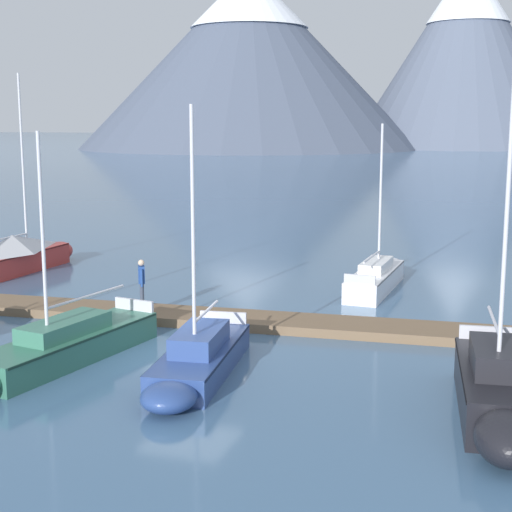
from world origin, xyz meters
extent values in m
plane|color=#426689|center=(0.00, 0.00, 0.00)|extent=(700.00, 700.00, 0.00)
cone|color=#4C566B|center=(-53.46, 160.15, 21.01)|extent=(81.96, 81.96, 42.03)
cone|color=slate|center=(-4.51, 183.87, 22.94)|extent=(56.75, 56.75, 45.88)
cube|color=brown|center=(0.00, 4.00, 0.15)|extent=(29.05, 4.09, 0.30)
cylinder|color=#38383D|center=(0.06, 3.17, 0.12)|extent=(27.77, 2.29, 0.24)
cylinder|color=#38383D|center=(-0.06, 4.83, 0.12)|extent=(27.77, 2.29, 0.24)
cube|color=#B2332D|center=(-12.38, 9.35, 0.48)|extent=(1.58, 5.81, 0.95)
ellipsoid|color=#B2332D|center=(-12.27, 12.46, 0.48)|extent=(1.22, 1.35, 0.91)
cube|color=#501614|center=(-12.38, 9.35, 0.91)|extent=(1.62, 5.69, 0.06)
cylinder|color=silver|center=(-12.36, 9.94, 4.88)|extent=(0.10, 0.10, 7.86)
cylinder|color=silver|center=(-12.42, 8.09, 1.68)|extent=(0.21, 3.70, 0.08)
pyramid|color=silver|center=(-12.39, 8.92, 1.35)|extent=(1.79, 4.66, 0.80)
cube|color=#336B56|center=(-3.20, -1.24, 0.40)|extent=(2.62, 6.51, 0.79)
cube|color=#163027|center=(-3.20, -1.24, 0.75)|extent=(2.64, 6.39, 0.06)
cylinder|color=silver|center=(-3.33, -2.06, 3.65)|extent=(0.10, 0.10, 5.71)
cylinder|color=silver|center=(-3.06, -0.41, 1.70)|extent=(0.63, 3.33, 0.08)
cube|color=#3A7560|center=(-3.22, -1.39, 1.02)|extent=(1.57, 2.99, 0.45)
cube|color=silver|center=(-2.69, 1.81, 0.97)|extent=(1.44, 0.33, 0.36)
cube|color=navy|center=(0.79, -1.03, 0.35)|extent=(2.25, 5.43, 0.71)
ellipsoid|color=navy|center=(1.16, -3.90, 0.35)|extent=(1.53, 1.66, 0.67)
cube|color=#121D39|center=(0.79, -1.03, 0.67)|extent=(2.28, 5.33, 0.06)
cylinder|color=silver|center=(0.87, -1.65, 3.94)|extent=(0.10, 0.10, 6.46)
cylinder|color=silver|center=(0.71, -0.44, 1.57)|extent=(0.39, 2.43, 0.08)
cube|color=#2F4A8A|center=(0.81, -1.16, 0.98)|extent=(1.41, 2.50, 0.55)
cube|color=silver|center=(0.46, 1.51, 0.89)|extent=(1.43, 0.28, 0.36)
cube|color=white|center=(3.50, 10.61, 0.41)|extent=(1.51, 5.68, 0.82)
ellipsoid|color=white|center=(3.61, 13.78, 0.41)|extent=(1.18, 2.05, 0.78)
cube|color=slate|center=(3.50, 10.61, 0.78)|extent=(1.55, 5.57, 0.06)
cylinder|color=silver|center=(3.52, 11.23, 3.73)|extent=(0.10, 0.10, 5.82)
cylinder|color=silver|center=(3.47, 9.85, 1.52)|extent=(0.18, 2.76, 0.08)
cube|color=white|center=(3.50, 10.75, 1.02)|extent=(1.01, 2.57, 0.40)
cube|color=silver|center=(3.40, 7.88, 1.00)|extent=(1.18, 0.14, 0.36)
cube|color=black|center=(8.40, -1.49, 0.54)|extent=(2.13, 5.09, 1.08)
ellipsoid|color=black|center=(8.74, -4.29, 0.54)|extent=(1.54, 2.14, 1.03)
cube|color=black|center=(8.40, -1.49, 1.04)|extent=(2.15, 5.00, 0.06)
cylinder|color=silver|center=(8.47, -2.11, 4.84)|extent=(0.10, 0.10, 7.52)
cylinder|color=silver|center=(8.31, -0.74, 2.02)|extent=(0.41, 2.75, 0.08)
cube|color=black|center=(8.41, -1.61, 1.38)|extent=(1.34, 2.34, 0.59)
cube|color=silver|center=(8.11, 0.89, 1.26)|extent=(1.39, 0.27, 0.36)
cylinder|color=#384256|center=(-3.51, 3.97, 0.73)|extent=(0.14, 0.14, 0.86)
cylinder|color=#384256|center=(-3.64, 4.20, 0.73)|extent=(0.14, 0.14, 0.86)
cube|color=#234793|center=(-3.57, 4.09, 1.46)|extent=(0.37, 0.44, 0.60)
sphere|color=beige|center=(-3.57, 4.09, 1.88)|extent=(0.22, 0.22, 0.22)
cylinder|color=#234793|center=(-3.46, 3.87, 1.39)|extent=(0.09, 0.09, 0.62)
cylinder|color=#234793|center=(-3.69, 4.31, 1.39)|extent=(0.09, 0.09, 0.62)
camera|label=1|loc=(8.59, -19.59, 6.78)|focal=54.05mm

